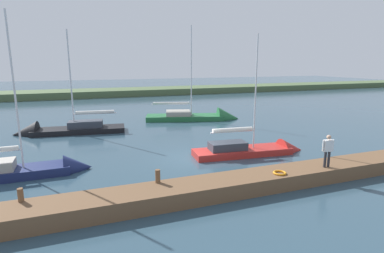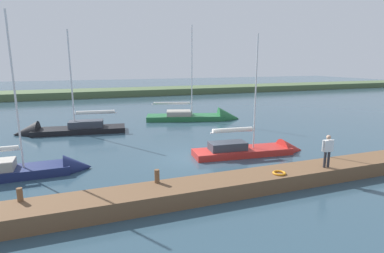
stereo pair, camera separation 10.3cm
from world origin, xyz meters
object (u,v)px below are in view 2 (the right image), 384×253
Objects in this scene: sailboat_far_left at (61,131)px; person_on_dock at (328,149)px; life_ring_buoy at (279,173)px; sailboat_far_right at (30,172)px; mooring_post_far at (20,195)px; sailboat_near_dock at (202,118)px; mooring_post_near at (157,176)px; sailboat_behind_pier at (256,152)px.

sailboat_far_left is 22.18m from person_on_dock.
life_ring_buoy is 0.07× the size of sailboat_far_right.
mooring_post_far is 0.06× the size of sailboat_far_left.
mooring_post_far is at bearing -114.19° from sailboat_near_dock.
sailboat_near_dock is at bearing -118.09° from mooring_post_near.
sailboat_far_left reaches higher than person_on_dock.
mooring_post_far is at bearing 95.29° from person_on_dock.
sailboat_far_right is at bearing -125.07° from sailboat_near_dock.
sailboat_behind_pier reaches higher than mooring_post_far.
sailboat_near_dock reaches higher than mooring_post_near.
person_on_dock is at bearing -76.58° from sailboat_behind_pier.
sailboat_far_right is (15.66, 12.58, 0.06)m from sailboat_near_dock.
sailboat_far_right is at bearing -85.72° from mooring_post_far.
sailboat_behind_pier is (-8.22, -4.58, -0.98)m from mooring_post_near.
mooring_post_near is 9.10m from person_on_dock.
mooring_post_far reaches higher than life_ring_buoy.
sailboat_far_left is 1.12× the size of sailboat_behind_pier.
mooring_post_near is 20.38m from sailboat_near_dock.
mooring_post_near is 9.46m from sailboat_behind_pier.
person_on_dock is at bearing -24.16° from sailboat_far_right.
mooring_post_near is at bearing 114.12° from sailboat_far_left.
sailboat_behind_pier is at bearing -79.66° from sailboat_near_dock.
mooring_post_near reaches higher than life_ring_buoy.
sailboat_near_dock is at bearing -165.74° from sailboat_far_left.
sailboat_far_right is (1.08, 10.68, 0.02)m from sailboat_far_left.
sailboat_far_right is at bearing 76.28° from person_on_dock.
life_ring_buoy is at bearing -105.72° from sailboat_behind_pier.
sailboat_near_dock reaches higher than mooring_post_far.
sailboat_far_left is at bearing -72.73° from mooring_post_near.
mooring_post_far is (5.67, 0.00, -0.04)m from mooring_post_near.
mooring_post_far is 0.05× the size of sailboat_near_dock.
sailboat_far_right reaches higher than person_on_dock.
life_ring_buoy is 0.07× the size of sailboat_behind_pier.
sailboat_behind_pier is at bearing -111.19° from life_ring_buoy.
mooring_post_far is 0.06× the size of sailboat_behind_pier.
sailboat_behind_pier is at bearing 17.36° from person_on_dock.
person_on_dock is at bearing -75.58° from sailboat_near_dock.
sailboat_behind_pier is (-13.89, -4.58, -0.95)m from mooring_post_far.
mooring_post_near is at bearing -9.60° from life_ring_buoy.
person_on_dock is (-9.01, 1.06, 0.72)m from mooring_post_near.
sailboat_far_right is (12.12, -6.41, -0.61)m from life_ring_buoy.
mooring_post_near is at bearing 180.00° from mooring_post_far.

